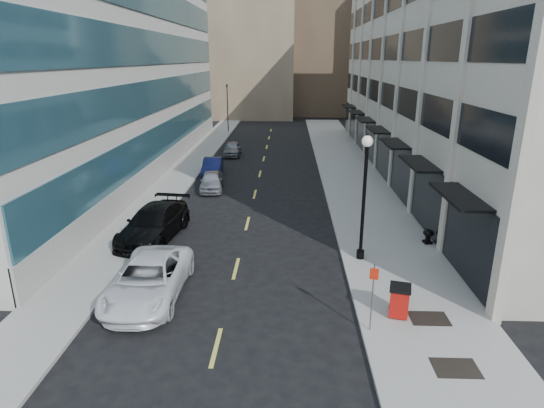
# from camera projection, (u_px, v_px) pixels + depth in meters

# --- Properties ---
(ground) EXTENTS (160.00, 160.00, 0.00)m
(ground) POSITION_uv_depth(u_px,v_px,m) (206.00, 388.00, 13.37)
(ground) COLOR black
(ground) RESTS_ON ground
(sidewalk_right) EXTENTS (5.00, 80.00, 0.15)m
(sidewalk_right) POSITION_uv_depth(u_px,v_px,m) (360.00, 194.00, 32.11)
(sidewalk_right) COLOR #9B988D
(sidewalk_right) RESTS_ON ground
(sidewalk_left) EXTENTS (3.00, 80.00, 0.15)m
(sidewalk_left) POSITION_uv_depth(u_px,v_px,m) (165.00, 192.00, 32.59)
(sidewalk_left) COLOR #9B988D
(sidewalk_left) RESTS_ON ground
(building_right) EXTENTS (15.30, 46.50, 18.25)m
(building_right) POSITION_uv_depth(u_px,v_px,m) (475.00, 62.00, 35.70)
(building_right) COLOR beige
(building_right) RESTS_ON ground
(building_left) EXTENTS (16.14, 46.00, 20.00)m
(building_left) POSITION_uv_depth(u_px,v_px,m) (62.00, 48.00, 36.53)
(building_left) COLOR beige
(building_left) RESTS_ON ground
(skyline_tan_near) EXTENTS (14.00, 18.00, 28.00)m
(skyline_tan_near) POSITION_uv_depth(u_px,v_px,m) (251.00, 27.00, 73.88)
(skyline_tan_near) COLOR #998664
(skyline_tan_near) RESTS_ON ground
(skyline_brown) EXTENTS (12.00, 16.00, 34.00)m
(skyline_brown) POSITION_uv_depth(u_px,v_px,m) (323.00, 10.00, 76.35)
(skyline_brown) COLOR brown
(skyline_brown) RESTS_ON ground
(skyline_tan_far) EXTENTS (12.00, 14.00, 22.00)m
(skyline_tan_far) POSITION_uv_depth(u_px,v_px,m) (202.00, 48.00, 84.66)
(skyline_tan_far) COLOR #998664
(skyline_tan_far) RESTS_ON ground
(skyline_stone) EXTENTS (10.00, 14.00, 20.00)m
(skyline_stone) POSITION_uv_depth(u_px,v_px,m) (387.00, 53.00, 72.45)
(skyline_stone) COLOR beige
(skyline_stone) RESTS_ON ground
(grate_mid) EXTENTS (1.40, 1.00, 0.01)m
(grate_mid) POSITION_uv_depth(u_px,v_px,m) (456.00, 368.00, 14.01)
(grate_mid) COLOR black
(grate_mid) RESTS_ON sidewalk_right
(grate_far) EXTENTS (1.40, 1.00, 0.01)m
(grate_far) POSITION_uv_depth(u_px,v_px,m) (429.00, 318.00, 16.67)
(grate_far) COLOR black
(grate_far) RESTS_ON sidewalk_right
(road_centerline) EXTENTS (0.15, 68.20, 0.01)m
(road_centerline) POSITION_uv_depth(u_px,v_px,m) (251.00, 207.00, 29.53)
(road_centerline) COLOR #D8CC4C
(road_centerline) RESTS_ON ground
(traffic_signal) EXTENTS (0.66, 0.66, 6.98)m
(traffic_signal) POSITION_uv_depth(u_px,v_px,m) (227.00, 87.00, 57.45)
(traffic_signal) COLOR black
(traffic_signal) RESTS_ON ground
(car_white_van) EXTENTS (2.68, 5.79, 1.61)m
(car_white_van) POSITION_uv_depth(u_px,v_px,m) (149.00, 279.00, 18.23)
(car_white_van) COLOR white
(car_white_van) RESTS_ON ground
(car_black_pickup) EXTENTS (3.18, 6.25, 1.74)m
(car_black_pickup) POSITION_uv_depth(u_px,v_px,m) (154.00, 223.00, 24.20)
(car_black_pickup) COLOR black
(car_black_pickup) RESTS_ON ground
(car_silver_sedan) EXTENTS (2.00, 4.17, 1.37)m
(car_silver_sedan) POSITION_uv_depth(u_px,v_px,m) (212.00, 181.00, 33.24)
(car_silver_sedan) COLOR #9C9EA5
(car_silver_sedan) RESTS_ON ground
(car_blue_sedan) EXTENTS (1.69, 4.29, 1.39)m
(car_blue_sedan) POSITION_uv_depth(u_px,v_px,m) (213.00, 167.00, 37.51)
(car_blue_sedan) COLOR navy
(car_blue_sedan) RESTS_ON ground
(car_grey_sedan) EXTENTS (1.70, 4.01, 1.35)m
(car_grey_sedan) POSITION_uv_depth(u_px,v_px,m) (232.00, 149.00, 45.03)
(car_grey_sedan) COLOR gray
(car_grey_sedan) RESTS_ON ground
(trash_bin) EXTENTS (0.92, 0.93, 1.23)m
(trash_bin) POSITION_uv_depth(u_px,v_px,m) (399.00, 300.00, 16.66)
(trash_bin) COLOR #AF110B
(trash_bin) RESTS_ON sidewalk_right
(lamppost) EXTENTS (0.50, 0.50, 6.02)m
(lamppost) POSITION_uv_depth(u_px,v_px,m) (365.00, 187.00, 20.62)
(lamppost) COLOR black
(lamppost) RESTS_ON sidewalk_right
(sign_post) EXTENTS (0.30, 0.11, 2.55)m
(sign_post) POSITION_uv_depth(u_px,v_px,m) (373.00, 288.00, 15.48)
(sign_post) COLOR slate
(sign_post) RESTS_ON sidewalk_right
(urn_planter) EXTENTS (0.54, 0.54, 0.75)m
(urn_planter) POSITION_uv_depth(u_px,v_px,m) (428.00, 235.00, 23.34)
(urn_planter) COLOR black
(urn_planter) RESTS_ON sidewalk_right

